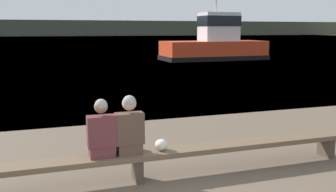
{
  "coord_description": "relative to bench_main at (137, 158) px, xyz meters",
  "views": [
    {
      "loc": [
        -1.12,
        -3.21,
        2.44
      ],
      "look_at": [
        1.75,
        5.46,
        0.82
      ],
      "focal_mm": 40.0,
      "sensor_mm": 36.0,
      "label": 1
    }
  ],
  "objects": [
    {
      "name": "bench_main",
      "position": [
        0.0,
        0.0,
        0.0
      ],
      "size": [
        8.15,
        0.42,
        0.47
      ],
      "color": "brown",
      "rests_on": "ground"
    },
    {
      "name": "person_left",
      "position": [
        -0.56,
        -0.0,
        0.48
      ],
      "size": [
        0.44,
        0.36,
        0.93
      ],
      "color": "#56282D",
      "rests_on": "bench_main"
    },
    {
      "name": "water_surface",
      "position": [
        -0.23,
        123.92,
        -0.39
      ],
      "size": [
        240.0,
        240.0,
        0.0
      ],
      "primitive_type": "plane",
      "color": "teal",
      "rests_on": "ground"
    },
    {
      "name": "person_right",
      "position": [
        -0.12,
        -0.0,
        0.51
      ],
      "size": [
        0.44,
        0.37,
        0.97
      ],
      "color": "#4C382D",
      "rests_on": "bench_main"
    },
    {
      "name": "far_shoreline",
      "position": [
        -0.23,
        148.06,
        2.59
      ],
      "size": [
        600.0,
        12.0,
        5.96
      ],
      "primitive_type": "cube",
      "color": "#424738",
      "rests_on": "ground"
    },
    {
      "name": "shopping_bag",
      "position": [
        0.41,
        0.02,
        0.17
      ],
      "size": [
        0.21,
        0.23,
        0.19
      ],
      "color": "beige",
      "rests_on": "bench_main"
    },
    {
      "name": "tugboat_red",
      "position": [
        12.02,
        22.43,
        0.81
      ],
      "size": [
        8.62,
        3.56,
        7.05
      ],
      "rotation": [
        0.0,
        0.0,
        1.59
      ],
      "color": "red",
      "rests_on": "water_surface"
    }
  ]
}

